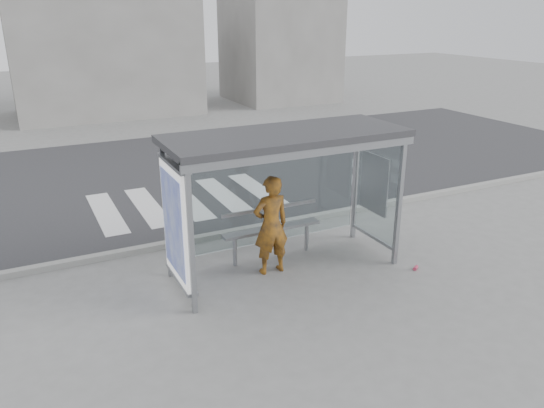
{
  "coord_description": "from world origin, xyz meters",
  "views": [
    {
      "loc": [
        -4.16,
        -7.9,
        4.59
      ],
      "look_at": [
        -0.18,
        0.2,
        1.27
      ],
      "focal_mm": 35.0,
      "sensor_mm": 36.0,
      "label": 1
    }
  ],
  "objects": [
    {
      "name": "bus_shelter",
      "position": [
        -0.37,
        0.06,
        1.98
      ],
      "size": [
        4.25,
        1.65,
        2.62
      ],
      "color": "gray",
      "rests_on": "ground"
    },
    {
      "name": "person",
      "position": [
        -0.27,
        0.04,
        0.93
      ],
      "size": [
        0.68,
        0.45,
        1.86
      ],
      "primitive_type": "imported",
      "rotation": [
        0.0,
        0.0,
        3.14
      ],
      "color": "orange",
      "rests_on": "ground"
    },
    {
      "name": "building_center",
      "position": [
        0.0,
        18.0,
        2.5
      ],
      "size": [
        8.0,
        5.0,
        5.0
      ],
      "primitive_type": "cube",
      "color": "slate",
      "rests_on": "ground"
    },
    {
      "name": "soda_can",
      "position": [
        2.2,
        -1.09,
        0.03
      ],
      "size": [
        0.14,
        0.13,
        0.07
      ],
      "primitive_type": "cylinder",
      "rotation": [
        0.0,
        1.57,
        0.57
      ],
      "color": "#DC4065",
      "rests_on": "ground"
    },
    {
      "name": "ground",
      "position": [
        0.0,
        0.0,
        0.0
      ],
      "size": [
        80.0,
        80.0,
        0.0
      ],
      "primitive_type": "plane",
      "color": "slate",
      "rests_on": "ground"
    },
    {
      "name": "crosswalk",
      "position": [
        -0.5,
        4.5,
        0.0
      ],
      "size": [
        4.55,
        3.0,
        0.0
      ],
      "color": "silver",
      "rests_on": "ground"
    },
    {
      "name": "building_right",
      "position": [
        9.0,
        18.0,
        3.5
      ],
      "size": [
        5.0,
        5.0,
        7.0
      ],
      "primitive_type": "cube",
      "color": "slate",
      "rests_on": "ground"
    },
    {
      "name": "road",
      "position": [
        0.0,
        7.0,
        0.0
      ],
      "size": [
        30.0,
        10.0,
        0.01
      ],
      "primitive_type": "cube",
      "color": "#2D2D30",
      "rests_on": "ground"
    },
    {
      "name": "curb",
      "position": [
        0.0,
        1.95,
        0.06
      ],
      "size": [
        30.0,
        0.18,
        0.12
      ],
      "primitive_type": "cube",
      "color": "gray",
      "rests_on": "ground"
    },
    {
      "name": "bench",
      "position": [
        0.0,
        0.58,
        0.61
      ],
      "size": [
        2.01,
        0.25,
        1.04
      ],
      "color": "gray",
      "rests_on": "ground"
    }
  ]
}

